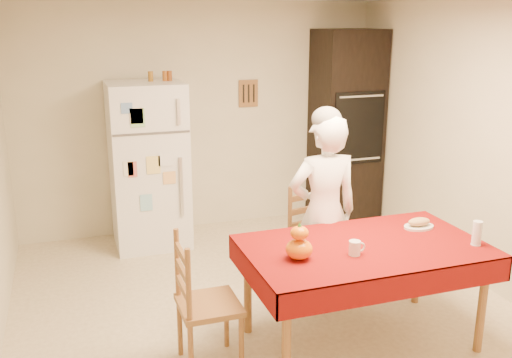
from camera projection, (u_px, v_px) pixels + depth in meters
name	position (u px, v px, depth m)	size (l,w,h in m)	color
floor	(270.00, 316.00, 4.58)	(4.50, 4.50, 0.00)	tan
room_shell	(271.00, 116.00, 4.15)	(4.02, 4.52, 2.51)	beige
refrigerator	(148.00, 165.00, 5.86)	(0.75, 0.74, 1.70)	white
oven_cabinet	(346.00, 128.00, 6.55)	(0.70, 0.62, 2.20)	black
dining_table	(364.00, 254.00, 4.04)	(1.70, 1.00, 0.76)	brown
chair_far	(314.00, 236.00, 4.88)	(0.51, 0.49, 0.95)	brown
chair_left	(199.00, 299.00, 3.79)	(0.40, 0.42, 0.95)	brown
seated_woman	(323.00, 213.00, 4.55)	(0.58, 0.38, 1.60)	white
coffee_mug	(355.00, 248.00, 3.84)	(0.08, 0.08, 0.10)	silver
pumpkin_lower	(299.00, 249.00, 3.77)	(0.18, 0.18, 0.14)	#EB3F05
pumpkin_upper	(299.00, 233.00, 3.74)	(0.12, 0.12, 0.09)	#CD4C04
wine_glass	(477.00, 233.00, 4.00)	(0.07, 0.07, 0.18)	silver
bread_plate	(419.00, 227.00, 4.35)	(0.24, 0.24, 0.02)	silver
bread_loaf	(419.00, 222.00, 4.34)	(0.18, 0.10, 0.06)	#96724A
spice_jar_left	(151.00, 76.00, 5.69)	(0.05, 0.05, 0.10)	#93601A
spice_jar_mid	(165.00, 76.00, 5.73)	(0.05, 0.05, 0.10)	#97531B
spice_jar_right	(170.00, 76.00, 5.75)	(0.05, 0.05, 0.10)	brown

